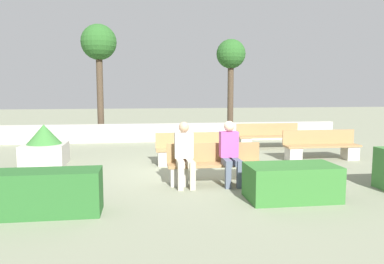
{
  "coord_description": "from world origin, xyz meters",
  "views": [
    {
      "loc": [
        -1.2,
        -8.93,
        2.0
      ],
      "look_at": [
        0.11,
        0.5,
        0.9
      ],
      "focal_mm": 35.0,
      "sensor_mm": 36.0,
      "label": 1
    }
  ],
  "objects_px": {
    "person_seated_man": "(230,150)",
    "tree_center_left": "(231,58)",
    "planter_corner_left": "(44,147)",
    "tree_leftmost": "(99,46)",
    "bench_right_side": "(269,139)",
    "person_seated_woman": "(184,151)",
    "bench_front": "(215,168)",
    "bench_back": "(321,148)",
    "bench_left_side": "(195,152)"
  },
  "relations": [
    {
      "from": "bench_right_side",
      "to": "tree_center_left",
      "type": "bearing_deg",
      "value": 91.38
    },
    {
      "from": "person_seated_man",
      "to": "planter_corner_left",
      "type": "distance_m",
      "value": 5.1
    },
    {
      "from": "bench_back",
      "to": "person_seated_woman",
      "type": "bearing_deg",
      "value": -156.56
    },
    {
      "from": "bench_front",
      "to": "planter_corner_left",
      "type": "distance_m",
      "value": 4.79
    },
    {
      "from": "bench_left_side",
      "to": "person_seated_woman",
      "type": "bearing_deg",
      "value": -98.1
    },
    {
      "from": "bench_left_side",
      "to": "tree_leftmost",
      "type": "relative_size",
      "value": 0.46
    },
    {
      "from": "person_seated_man",
      "to": "planter_corner_left",
      "type": "xyz_separation_m",
      "value": [
        -4.36,
        2.64,
        -0.25
      ]
    },
    {
      "from": "bench_left_side",
      "to": "person_seated_woman",
      "type": "distance_m",
      "value": 2.28
    },
    {
      "from": "bench_back",
      "to": "tree_leftmost",
      "type": "relative_size",
      "value": 0.48
    },
    {
      "from": "bench_right_side",
      "to": "bench_back",
      "type": "height_order",
      "value": "same"
    },
    {
      "from": "bench_back",
      "to": "person_seated_woman",
      "type": "relative_size",
      "value": 1.63
    },
    {
      "from": "bench_right_side",
      "to": "bench_back",
      "type": "distance_m",
      "value": 2.33
    },
    {
      "from": "person_seated_man",
      "to": "person_seated_woman",
      "type": "height_order",
      "value": "person_seated_man"
    },
    {
      "from": "person_seated_man",
      "to": "person_seated_woman",
      "type": "relative_size",
      "value": 1.01
    },
    {
      "from": "bench_left_side",
      "to": "tree_leftmost",
      "type": "height_order",
      "value": "tree_leftmost"
    },
    {
      "from": "person_seated_man",
      "to": "tree_center_left",
      "type": "relative_size",
      "value": 0.33
    },
    {
      "from": "bench_front",
      "to": "tree_leftmost",
      "type": "height_order",
      "value": "tree_leftmost"
    },
    {
      "from": "tree_center_left",
      "to": "bench_front",
      "type": "bearing_deg",
      "value": -105.91
    },
    {
      "from": "bench_right_side",
      "to": "bench_back",
      "type": "relative_size",
      "value": 1.0
    },
    {
      "from": "bench_left_side",
      "to": "tree_center_left",
      "type": "relative_size",
      "value": 0.51
    },
    {
      "from": "bench_front",
      "to": "person_seated_woman",
      "type": "relative_size",
      "value": 1.54
    },
    {
      "from": "bench_right_side",
      "to": "person_seated_woman",
      "type": "bearing_deg",
      "value": -133.74
    },
    {
      "from": "person_seated_man",
      "to": "person_seated_woman",
      "type": "distance_m",
      "value": 0.96
    },
    {
      "from": "bench_right_side",
      "to": "bench_back",
      "type": "bearing_deg",
      "value": -77.46
    },
    {
      "from": "bench_front",
      "to": "planter_corner_left",
      "type": "bearing_deg",
      "value": 148.53
    },
    {
      "from": "bench_back",
      "to": "person_seated_man",
      "type": "distance_m",
      "value": 3.96
    },
    {
      "from": "bench_right_side",
      "to": "bench_back",
      "type": "xyz_separation_m",
      "value": [
        0.76,
        -2.2,
        -0.0
      ]
    },
    {
      "from": "person_seated_woman",
      "to": "planter_corner_left",
      "type": "xyz_separation_m",
      "value": [
        -3.4,
        2.64,
        -0.24
      ]
    },
    {
      "from": "planter_corner_left",
      "to": "tree_center_left",
      "type": "relative_size",
      "value": 0.27
    },
    {
      "from": "bench_front",
      "to": "planter_corner_left",
      "type": "relative_size",
      "value": 1.89
    },
    {
      "from": "tree_center_left",
      "to": "bench_left_side",
      "type": "bearing_deg",
      "value": -112.21
    },
    {
      "from": "bench_back",
      "to": "planter_corner_left",
      "type": "bearing_deg",
      "value": 172.03
    },
    {
      "from": "bench_back",
      "to": "tree_leftmost",
      "type": "xyz_separation_m",
      "value": [
        -6.62,
        5.45,
        3.33
      ]
    },
    {
      "from": "bench_front",
      "to": "bench_left_side",
      "type": "xyz_separation_m",
      "value": [
        -0.14,
        2.04,
        0.0
      ]
    },
    {
      "from": "bench_left_side",
      "to": "bench_right_side",
      "type": "height_order",
      "value": "same"
    },
    {
      "from": "person_seated_man",
      "to": "tree_center_left",
      "type": "xyz_separation_m",
      "value": [
        1.96,
        8.01,
        2.54
      ]
    },
    {
      "from": "bench_back",
      "to": "tree_center_left",
      "type": "distance_m",
      "value": 6.55
    },
    {
      "from": "person_seated_man",
      "to": "tree_leftmost",
      "type": "distance_m",
      "value": 8.95
    },
    {
      "from": "tree_leftmost",
      "to": "person_seated_man",
      "type": "bearing_deg",
      "value": -66.19
    },
    {
      "from": "bench_front",
      "to": "tree_center_left",
      "type": "xyz_separation_m",
      "value": [
        2.24,
        7.87,
        2.95
      ]
    },
    {
      "from": "bench_right_side",
      "to": "tree_center_left",
      "type": "height_order",
      "value": "tree_center_left"
    },
    {
      "from": "person_seated_man",
      "to": "tree_leftmost",
      "type": "relative_size",
      "value": 0.29
    },
    {
      "from": "person_seated_woman",
      "to": "planter_corner_left",
      "type": "relative_size",
      "value": 1.22
    },
    {
      "from": "bench_back",
      "to": "planter_corner_left",
      "type": "height_order",
      "value": "planter_corner_left"
    },
    {
      "from": "bench_left_side",
      "to": "bench_right_side",
      "type": "bearing_deg",
      "value": 44.59
    },
    {
      "from": "bench_left_side",
      "to": "bench_back",
      "type": "xyz_separation_m",
      "value": [
        3.63,
        0.11,
        0.0
      ]
    },
    {
      "from": "bench_back",
      "to": "planter_corner_left",
      "type": "xyz_separation_m",
      "value": [
        -7.57,
        0.35,
        0.16
      ]
    },
    {
      "from": "planter_corner_left",
      "to": "tree_center_left",
      "type": "height_order",
      "value": "tree_center_left"
    },
    {
      "from": "tree_leftmost",
      "to": "tree_center_left",
      "type": "bearing_deg",
      "value": 2.86
    },
    {
      "from": "bench_front",
      "to": "tree_leftmost",
      "type": "xyz_separation_m",
      "value": [
        -3.13,
        7.6,
        3.33
      ]
    }
  ]
}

